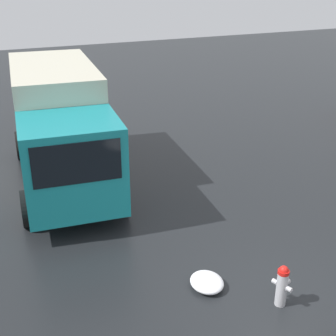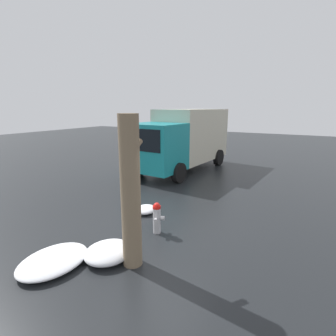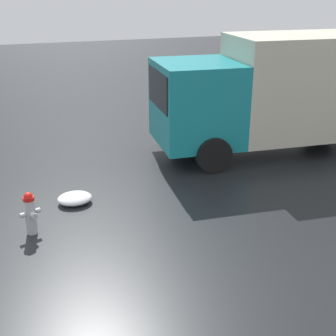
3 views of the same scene
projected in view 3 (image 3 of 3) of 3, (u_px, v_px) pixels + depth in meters
The scene contains 4 objects.
ground_plane at pixel (33, 233), 8.89m from camera, with size 60.00×60.00×0.00m, color black.
fire_hydrant at pixel (30, 213), 8.73m from camera, with size 0.41×0.32×0.85m.
delivery_truck at pixel (282, 90), 12.68m from camera, with size 6.80×2.95×3.16m.
snow_pile_by_hydrant at pixel (75, 198), 10.05m from camera, with size 0.74×0.64×0.23m.
Camera 3 is at (-0.18, -8.21, 4.46)m, focal length 50.00 mm.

